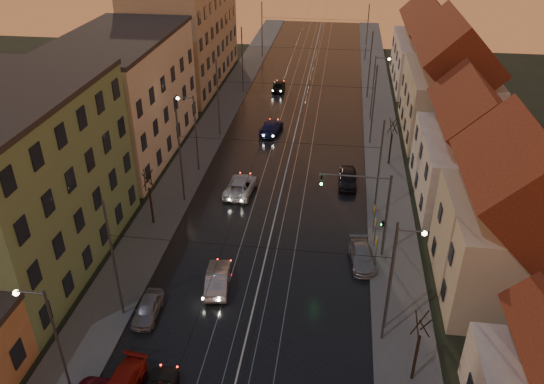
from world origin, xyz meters
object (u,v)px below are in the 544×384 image
at_px(parked_right_1, 362,256).
at_px(parked_right_2, 348,178).
at_px(driving_car_1, 218,278).
at_px(driving_car_3, 271,127).
at_px(driving_car_2, 241,186).
at_px(driving_car_4, 279,85).
at_px(street_lamp_3, 376,82).
at_px(street_lamp_1, 397,270).
at_px(street_lamp_2, 192,126).
at_px(traffic_light_mast, 374,205).
at_px(parked_left_3, 148,308).
at_px(street_lamp_0, 51,337).

xyz_separation_m(parked_right_1, parked_right_2, (-1.21, 12.24, 0.11)).
relative_size(driving_car_1, driving_car_3, 0.90).
height_order(driving_car_2, driving_car_4, driving_car_4).
distance_m(driving_car_1, driving_car_4, 42.73).
bearing_deg(street_lamp_3, street_lamp_1, -90.00).
bearing_deg(parked_right_2, driving_car_4, 110.16).
relative_size(street_lamp_2, driving_car_4, 1.85).
bearing_deg(street_lamp_2, traffic_light_mast, -35.07).
relative_size(driving_car_2, parked_right_1, 1.20).
height_order(parked_left_3, parked_right_2, parked_right_2).
bearing_deg(driving_car_1, driving_car_2, -94.09).
xyz_separation_m(traffic_light_mast, driving_car_3, (-10.81, 22.54, -3.88)).
distance_m(street_lamp_1, driving_car_4, 47.39).
bearing_deg(street_lamp_3, driving_car_3, -155.38).
bearing_deg(parked_right_2, street_lamp_0, -120.02).
relative_size(street_lamp_1, driving_car_1, 1.80).
xyz_separation_m(street_lamp_3, driving_car_4, (-12.86, 9.42, -4.15)).
height_order(street_lamp_1, parked_right_1, street_lamp_1).
xyz_separation_m(driving_car_3, parked_right_1, (10.22, -23.68, -0.09)).
relative_size(driving_car_1, parked_right_1, 1.03).
bearing_deg(street_lamp_3, driving_car_2, -123.14).
distance_m(street_lamp_0, driving_car_1, 13.04).
relative_size(driving_car_3, parked_right_1, 1.14).
bearing_deg(parked_left_3, parked_right_1, 26.28).
xyz_separation_m(street_lamp_0, street_lamp_1, (18.21, 8.00, 0.00)).
xyz_separation_m(driving_car_1, driving_car_3, (0.09, 27.85, -0.02)).
distance_m(driving_car_2, driving_car_4, 29.15).
distance_m(parked_left_3, parked_right_2, 23.86).
relative_size(driving_car_3, parked_left_3, 1.35).
relative_size(parked_left_3, parked_right_1, 0.85).
distance_m(street_lamp_1, parked_left_3, 16.59).
height_order(street_lamp_1, street_lamp_3, same).
bearing_deg(driving_car_2, parked_right_1, 143.90).
bearing_deg(driving_car_2, driving_car_3, -89.91).
relative_size(traffic_light_mast, driving_car_3, 1.46).
distance_m(street_lamp_3, driving_car_4, 16.47).
bearing_deg(driving_car_3, street_lamp_0, 88.03).
distance_m(street_lamp_1, driving_car_1, 12.98).
bearing_deg(street_lamp_2, street_lamp_0, -90.00).
height_order(street_lamp_1, parked_left_3, street_lamp_1).
bearing_deg(driving_car_4, street_lamp_1, 102.81).
bearing_deg(traffic_light_mast, street_lamp_2, 144.93).
bearing_deg(street_lamp_2, street_lamp_1, -47.68).
height_order(street_lamp_0, parked_right_2, street_lamp_0).
distance_m(street_lamp_2, parked_right_1, 21.53).
relative_size(driving_car_2, driving_car_3, 1.05).
xyz_separation_m(street_lamp_1, parked_left_3, (-16.01, -0.84, -4.26)).
height_order(driving_car_3, parked_left_3, driving_car_3).
bearing_deg(driving_car_3, street_lamp_2, 66.46).
xyz_separation_m(street_lamp_2, traffic_light_mast, (17.10, -12.00, -0.29)).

